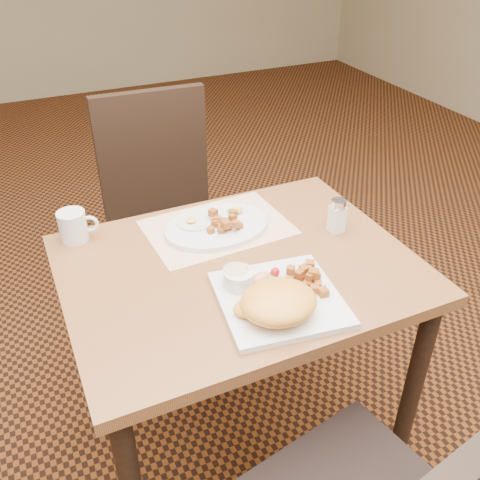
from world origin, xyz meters
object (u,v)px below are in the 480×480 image
Objects in this scene: table at (239,296)px; plate_square at (279,299)px; plate_oval at (217,227)px; chair_far at (164,210)px; coffee_mug at (74,226)px; salt_shaker at (337,215)px.

plate_square reaches higher than table.
plate_square is at bearing -88.09° from plate_oval.
coffee_mug is at bearing 50.35° from chair_far.
coffee_mug is at bearing 141.16° from table.
salt_shaker reaches higher than table.
plate_square is 0.61m from coffee_mug.
salt_shaker is at bearing -21.02° from coffee_mug.
chair_far is 3.46× the size of plate_square.
coffee_mug is at bearing 162.43° from plate_oval.
plate_square is at bearing -82.98° from table.
chair_far is at bearing 89.57° from table.
chair_far is at bearing 90.55° from plate_oval.
plate_oval is 0.40m from coffee_mug.
chair_far is 3.19× the size of plate_oval.
table is 0.22m from plate_square.
plate_oval is at bearing -17.57° from coffee_mug.
plate_square is 2.80× the size of salt_shaker.
plate_square is 0.36m from plate_oval.
coffee_mug is (-0.68, 0.26, -0.01)m from salt_shaker.
coffee_mug is at bearing 158.98° from salt_shaker.
plate_square is 0.37m from salt_shaker.
chair_far is 8.97× the size of coffee_mug.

